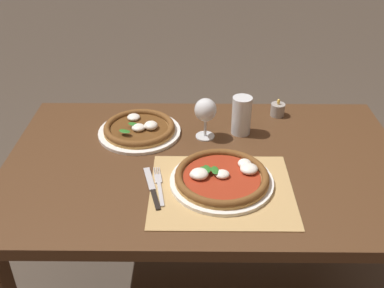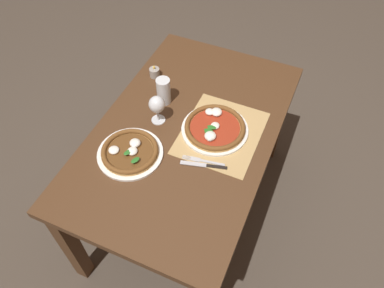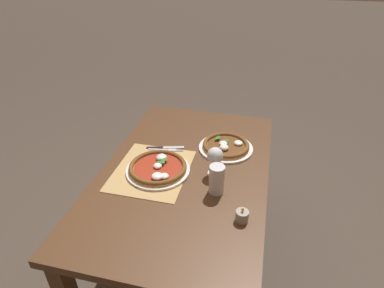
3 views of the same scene
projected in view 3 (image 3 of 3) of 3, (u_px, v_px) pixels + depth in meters
name	position (u px, v px, depth m)	size (l,w,h in m)	color
ground_plane	(186.00, 262.00, 2.05)	(24.00, 24.00, 0.00)	#473D33
dining_table	(185.00, 185.00, 1.72)	(1.36, 0.85, 0.74)	#4C301C
paper_placemat	(152.00, 170.00, 1.65)	(0.44, 0.37, 0.00)	tan
pizza_near	(158.00, 168.00, 1.63)	(0.33, 0.33, 0.05)	white
pizza_far	(226.00, 146.00, 1.82)	(0.31, 0.31, 0.05)	white
wine_glass	(215.00, 156.00, 1.58)	(0.08, 0.08, 0.16)	silver
pint_glass	(217.00, 180.00, 1.48)	(0.07, 0.07, 0.15)	silver
fork	(166.00, 150.00, 1.81)	(0.05, 0.20, 0.00)	#B7B7BC
knife	(165.00, 148.00, 1.83)	(0.07, 0.21, 0.01)	black
votive_candle	(242.00, 216.00, 1.34)	(0.06, 0.06, 0.07)	gray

